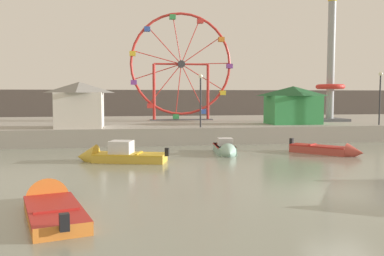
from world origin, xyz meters
TOP-DOWN VIEW (x-y plane):
  - ground_plane at (0.00, 0.00)m, footprint 240.00×240.00m
  - quay_promenade at (0.00, 25.26)m, footprint 110.00×19.08m
  - distant_town_skyline at (0.00, 44.76)m, footprint 140.00×3.00m
  - motorboat_orange_hull at (-10.27, -0.70)m, footprint 2.64×5.02m
  - motorboat_seafoam at (-1.71, 10.83)m, footprint 1.43×3.84m
  - motorboat_faded_red at (4.59, 9.69)m, footprint 3.74×4.10m
  - motorboat_mustard_yellow at (-8.43, 9.02)m, footprint 5.14×2.78m
  - ferris_wheel_red_frame at (-2.27, 26.12)m, footprint 9.96×1.20m
  - drop_tower_steel_tower at (11.17, 22.31)m, footprint 2.80×2.80m
  - carnival_booth_white_ticket at (-11.04, 17.78)m, footprint 3.71×3.41m
  - carnival_booth_green_kiosk at (6.14, 19.03)m, footprint 4.60×2.98m
  - promenade_lamp_near at (12.60, 16.81)m, footprint 0.32×0.32m
  - promenade_lamp_far at (-2.19, 16.58)m, footprint 0.32×0.32m

SIDE VIEW (x-z plane):
  - ground_plane at x=0.00m, z-range 0.00..0.00m
  - motorboat_orange_hull at x=-10.27m, z-range -0.50..0.90m
  - motorboat_faded_red at x=4.59m, z-range -0.28..0.83m
  - motorboat_seafoam at x=-1.71m, z-range -0.29..0.96m
  - motorboat_mustard_yellow at x=-8.43m, z-range -0.46..1.14m
  - quay_promenade at x=0.00m, z-range 0.00..1.25m
  - distant_town_skyline at x=0.00m, z-range 0.00..4.40m
  - carnival_booth_green_kiosk at x=6.14m, z-range 1.32..4.46m
  - carnival_booth_white_ticket at x=-11.04m, z-range 1.32..4.69m
  - promenade_lamp_far at x=-2.19m, z-range 1.86..5.81m
  - promenade_lamp_near at x=12.60m, z-range 1.88..6.14m
  - drop_tower_steel_tower at x=11.17m, z-range -0.29..11.41m
  - ferris_wheel_red_frame at x=-2.27m, z-range 1.27..11.55m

